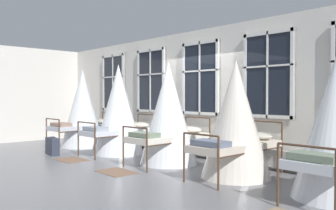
{
  "coord_description": "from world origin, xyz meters",
  "views": [
    {
      "loc": [
        5.93,
        -5.4,
        1.51
      ],
      "look_at": [
        0.04,
        0.03,
        1.32
      ],
      "focal_mm": 38.47,
      "sensor_mm": 36.0,
      "label": 1
    }
  ],
  "objects": [
    {
      "name": "suitcase_dark",
      "position": [
        -2.9,
        -1.32,
        0.22
      ],
      "size": [
        0.58,
        0.28,
        0.47
      ],
      "rotation": [
        0.0,
        0.0,
        -0.13
      ],
      "color": "#2D3342",
      "rests_on": "ground"
    },
    {
      "name": "window_bank",
      "position": [
        -0.0,
        1.12,
        1.15
      ],
      "size": [
        8.66,
        0.1,
        2.78
      ],
      "color": "black",
      "rests_on": "ground"
    },
    {
      "name": "rug_second",
      "position": [
        -1.87,
        -1.33,
        0.01
      ],
      "size": [
        0.83,
        0.6,
        0.01
      ],
      "primitive_type": "cube",
      "rotation": [
        0.0,
        0.0,
        0.05
      ],
      "color": "brown",
      "rests_on": "ground"
    },
    {
      "name": "back_wall_with_windows",
      "position": [
        0.0,
        1.24,
        1.57
      ],
      "size": [
        12.46,
        0.1,
        3.15
      ],
      "primitive_type": "cube",
      "color": "silver",
      "rests_on": "ground"
    },
    {
      "name": "cot_first",
      "position": [
        -3.76,
        0.04,
        1.13
      ],
      "size": [
        1.3,
        1.99,
        2.33
      ],
      "rotation": [
        0.0,
        0.0,
        1.59
      ],
      "color": "#4C3323",
      "rests_on": "ground"
    },
    {
      "name": "cot_second",
      "position": [
        -1.91,
        0.05,
        1.14
      ],
      "size": [
        1.3,
        1.98,
        2.35
      ],
      "rotation": [
        0.0,
        0.0,
        1.59
      ],
      "color": "#4C3323",
      "rests_on": "ground"
    },
    {
      "name": "cot_third",
      "position": [
        0.02,
        0.06,
        1.11
      ],
      "size": [
        1.3,
        1.98,
        2.28
      ],
      "rotation": [
        0.0,
        0.0,
        1.59
      ],
      "color": "#4C3323",
      "rests_on": "ground"
    },
    {
      "name": "cot_fourth",
      "position": [
        1.87,
        0.05,
        1.06
      ],
      "size": [
        1.3,
        1.98,
        2.19
      ],
      "rotation": [
        0.0,
        0.0,
        1.57
      ],
      "color": "#4C3323",
      "rests_on": "ground"
    },
    {
      "name": "ground",
      "position": [
        0.0,
        0.0,
        0.0
      ],
      "size": [
        22.92,
        22.92,
        0.0
      ],
      "primitive_type": "plane",
      "color": "slate"
    },
    {
      "name": "rug_third",
      "position": [
        0.0,
        -1.33,
        0.01
      ],
      "size": [
        0.81,
        0.58,
        0.01
      ],
      "primitive_type": "cube",
      "rotation": [
        0.0,
        0.0,
        -0.02
      ],
      "color": "brown",
      "rests_on": "ground"
    }
  ]
}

